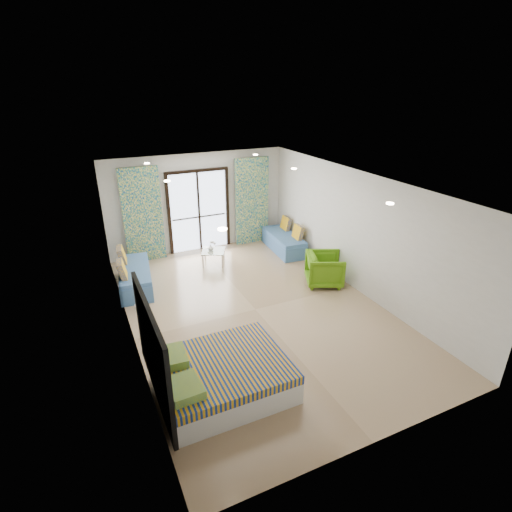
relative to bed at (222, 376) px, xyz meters
name	(u,v)px	position (x,y,z in m)	size (l,w,h in m)	color
floor	(255,309)	(1.48, 1.97, -0.28)	(5.00, 7.50, 0.01)	#957858
ceiling	(255,183)	(1.48, 1.97, 2.42)	(5.00, 7.50, 0.01)	silver
wall_back	(198,203)	(1.48, 5.72, 1.07)	(5.00, 0.01, 2.70)	silver
wall_front	(387,361)	(1.48, -1.78, 1.07)	(5.00, 0.01, 2.70)	silver
wall_left	(125,274)	(-1.02, 1.97, 1.07)	(0.01, 7.50, 2.70)	silver
wall_right	(357,232)	(3.98, 1.97, 1.07)	(0.01, 7.50, 2.70)	silver
balcony_door	(199,206)	(1.48, 5.69, 0.98)	(1.76, 0.08, 2.28)	black
balcony_rail	(199,217)	(1.48, 5.70, 0.67)	(1.52, 0.03, 0.04)	#595451
curtain_left	(143,215)	(-0.07, 5.54, 0.97)	(1.00, 0.10, 2.50)	white
curtain_right	(252,201)	(3.03, 5.54, 0.97)	(1.00, 0.10, 2.50)	white
downlight_a	(222,229)	(0.08, -0.03, 2.39)	(0.12, 0.12, 0.02)	#FFE0B2
downlight_b	(390,203)	(2.88, -0.03, 2.39)	(0.12, 0.12, 0.02)	#FFE0B2
downlight_c	(167,181)	(0.08, 2.97, 2.39)	(0.12, 0.12, 0.02)	#FFE0B2
downlight_d	(294,169)	(2.88, 2.97, 2.39)	(0.12, 0.12, 0.02)	#FFE0B2
downlight_e	(147,163)	(0.08, 4.97, 2.39)	(0.12, 0.12, 0.02)	#FFE0B2
downlight_f	(255,155)	(2.88, 4.97, 2.39)	(0.12, 0.12, 0.02)	#FFE0B2
headboard	(152,352)	(-0.98, 0.00, 0.77)	(0.06, 2.10, 1.50)	black
switch_plate	(136,308)	(-0.99, 1.25, 0.77)	(0.02, 0.10, 0.10)	silver
bed	(222,376)	(0.00, 0.00, 0.00)	(1.93, 1.57, 0.67)	silver
daybed_left	(135,276)	(-0.64, 4.08, -0.01)	(0.92, 1.85, 0.87)	#426A9F
daybed_right	(284,241)	(3.59, 4.58, -0.02)	(0.80, 1.76, 0.84)	#426A9F
coffee_table	(213,252)	(1.45, 4.53, 0.06)	(0.76, 0.76, 0.66)	silver
vase	(210,248)	(1.39, 4.55, 0.18)	(0.16, 0.17, 0.16)	white
armchair	(325,268)	(3.45, 2.35, 0.14)	(0.81, 0.76, 0.83)	#518A11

